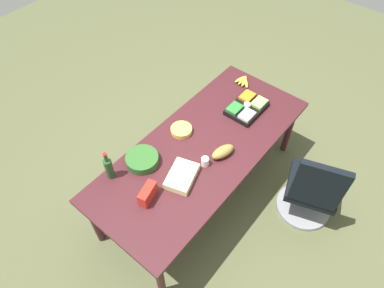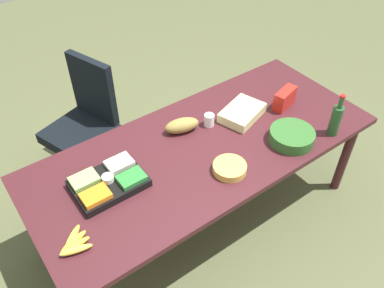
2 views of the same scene
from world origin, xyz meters
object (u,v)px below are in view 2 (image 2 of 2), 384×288
Objects in this scene: conference_table at (204,153)px; office_chair at (86,134)px; bread_loaf at (182,125)px; chip_bowl at (230,168)px; chip_bag_red at (285,99)px; wine_bottle at (336,119)px; banana_bunch at (74,244)px; salad_bowl at (292,136)px; sheet_cake at (242,113)px; paper_cup at (209,120)px; veggie_tray at (109,182)px.

conference_table is 1.14m from office_chair.
bread_loaf is 0.49m from chip_bowl.
chip_bag_red is at bearing -40.39° from office_chair.
conference_table is 0.91m from wine_bottle.
banana_bunch is (-1.01, -0.22, 0.09)m from conference_table.
banana_bunch is 1.51m from salad_bowl.
wine_bottle is (1.23, -1.42, 0.49)m from office_chair.
banana_bunch is 0.59× the size of wine_bottle.
sheet_cake is (-0.09, 0.39, -0.01)m from salad_bowl.
paper_cup is at bearing -54.71° from office_chair.
salad_bowl is at bearing -3.33° from banana_bunch.
salad_bowl is at bearing -53.17° from paper_cup.
wine_bottle reaches higher than chip_bowl.
banana_bunch is 0.90× the size of chip_bowl.
chip_bowl is (0.02, -0.48, -0.02)m from bread_loaf.
bread_loaf reaches higher than veggie_tray.
office_chair is at bearing 65.31° from banana_bunch.
chip_bowl is at bearing -92.90° from conference_table.
conference_table is 0.60m from salad_bowl.
chip_bag_red is 0.63× the size of wine_bottle.
paper_cup is at bearing 165.23° from chip_bag_red.
chip_bag_red is 0.62× the size of sheet_cake.
veggie_tray is 2.24× the size of banana_bunch.
paper_cup is 0.28× the size of wine_bottle.
banana_bunch is 0.63× the size of salad_bowl.
sheet_cake is (0.41, 0.08, 0.10)m from conference_table.
banana_bunch is at bearing 176.67° from salad_bowl.
office_chair is 3.16× the size of sheet_cake.
banana_bunch is 1.00m from chip_bowl.
wine_bottle is (0.81, -0.63, 0.07)m from bread_loaf.
paper_cup is 0.30× the size of salad_bowl.
sheet_cake reaches higher than chip_bowl.
veggie_tray is 0.43m from banana_bunch.
wine_bottle is at bearing -42.21° from paper_cup.
chip_bowl is (0.66, -0.33, -0.01)m from veggie_tray.
bread_loaf reaches higher than chip_bowl.
chip_bowl is 0.55m from sheet_cake.
wine_bottle is at bearing -28.19° from conference_table.
chip_bag_red is 0.67× the size of salad_bowl.
office_chair reaches higher than chip_bag_red.
veggie_tray is at bearing 38.35° from banana_bunch.
veggie_tray is at bearing 153.68° from chip_bowl.
chip_bag_red is 0.39m from salad_bowl.
office_chair is 5.06× the size of chip_bag_red.
veggie_tray is 1.41× the size of salad_bowl.
paper_cup is at bearing 165.50° from sheet_cake.
chip_bowl is at bearing -3.30° from banana_bunch.
office_chair is 1.41m from banana_bunch.
salad_bowl is 0.40m from sheet_cake.
wine_bottle is at bearing -53.21° from sheet_cake.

